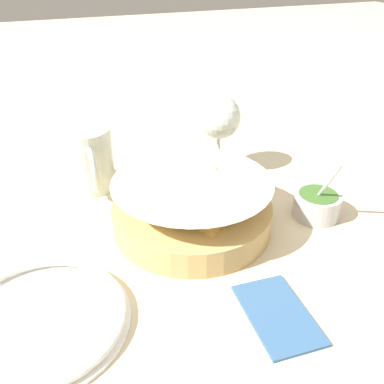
{
  "coord_description": "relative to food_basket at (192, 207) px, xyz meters",
  "views": [
    {
      "loc": [
        0.45,
        -0.19,
        0.37
      ],
      "look_at": [
        -0.03,
        -0.01,
        0.06
      ],
      "focal_mm": 40.0,
      "sensor_mm": 36.0,
      "label": 1
    }
  ],
  "objects": [
    {
      "name": "ground_plane",
      "position": [
        0.03,
        0.01,
        -0.03
      ],
      "size": [
        4.0,
        4.0,
        0.0
      ],
      "primitive_type": "plane",
      "color": "beige"
    },
    {
      "name": "napkin",
      "position": [
        0.2,
        0.03,
        -0.03
      ],
      "size": [
        0.11,
        0.07,
        0.01
      ],
      "color": "#38608E",
      "rests_on": "ground_plane"
    },
    {
      "name": "wine_glass",
      "position": [
        -0.15,
        0.1,
        0.06
      ],
      "size": [
        0.08,
        0.08,
        0.14
      ],
      "color": "silver",
      "rests_on": "ground_plane"
    },
    {
      "name": "sauce_cup",
      "position": [
        0.04,
        0.19,
        -0.01
      ],
      "size": [
        0.07,
        0.07,
        0.11
      ],
      "color": "#B7B7BC",
      "rests_on": "ground_plane"
    },
    {
      "name": "beer_mug",
      "position": [
        -0.17,
        -0.12,
        0.02
      ],
      "size": [
        0.12,
        0.08,
        0.11
      ],
      "color": "silver",
      "rests_on": "ground_plane"
    },
    {
      "name": "side_plate",
      "position": [
        0.12,
        -0.22,
        -0.03
      ],
      "size": [
        0.2,
        0.2,
        0.01
      ],
      "color": "white",
      "rests_on": "ground_plane"
    },
    {
      "name": "food_basket",
      "position": [
        0.0,
        0.0,
        0.0
      ],
      "size": [
        0.23,
        0.23,
        0.08
      ],
      "color": "tan",
      "rests_on": "ground_plane"
    }
  ]
}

